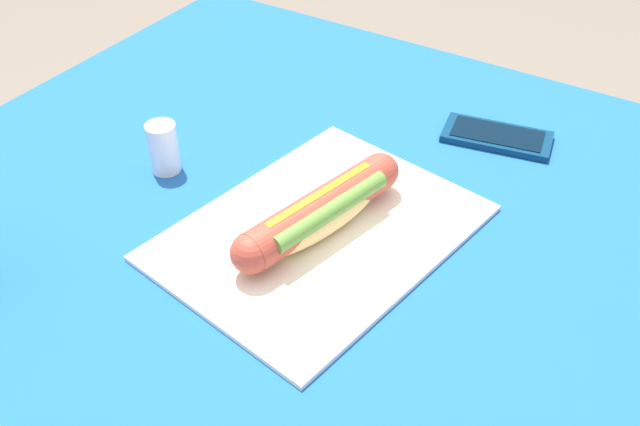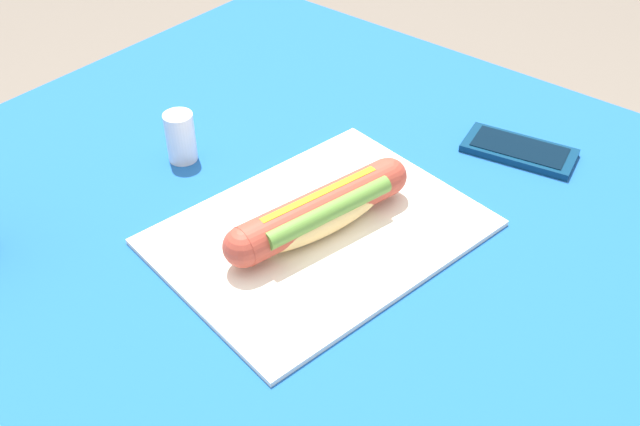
% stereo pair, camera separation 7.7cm
% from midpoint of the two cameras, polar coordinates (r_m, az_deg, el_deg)
% --- Properties ---
extents(dining_table, '(1.00, 0.96, 0.75)m').
position_cam_midpoint_polar(dining_table, '(0.89, -0.61, -8.57)').
color(dining_table, brown).
rests_on(dining_table, ground).
extents(paper_wrapper, '(0.37, 0.30, 0.01)m').
position_cam_midpoint_polar(paper_wrapper, '(0.79, 2.80, -1.63)').
color(paper_wrapper, silver).
rests_on(paper_wrapper, dining_table).
extents(hot_dog, '(0.23, 0.09, 0.05)m').
position_cam_midpoint_polar(hot_dog, '(0.77, 2.91, 0.02)').
color(hot_dog, '#E5BC75').
rests_on(hot_dog, paper_wrapper).
extents(cell_phone, '(0.09, 0.15, 0.01)m').
position_cam_midpoint_polar(cell_phone, '(0.95, 17.62, 4.63)').
color(cell_phone, '#0A2D4C').
rests_on(cell_phone, dining_table).
extents(salt_shaker, '(0.04, 0.04, 0.06)m').
position_cam_midpoint_polar(salt_shaker, '(0.90, -8.47, 5.82)').
color(salt_shaker, silver).
rests_on(salt_shaker, dining_table).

